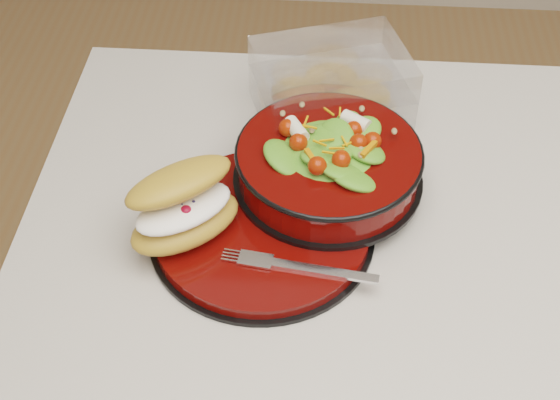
# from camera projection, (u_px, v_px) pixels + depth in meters

# --- Properties ---
(dinner_plate) EXTENTS (0.27, 0.27, 0.02)m
(dinner_plate) POSITION_uv_depth(u_px,v_px,m) (263.00, 229.00, 0.92)
(dinner_plate) COLOR black
(dinner_plate) RESTS_ON island_counter
(salad_bowl) EXTENTS (0.23, 0.23, 0.10)m
(salad_bowl) POSITION_uv_depth(u_px,v_px,m) (329.00, 158.00, 0.93)
(salad_bowl) COLOR black
(salad_bowl) RESTS_ON dinner_plate
(croissant) EXTENTS (0.15, 0.16, 0.08)m
(croissant) POSITION_uv_depth(u_px,v_px,m) (185.00, 206.00, 0.87)
(croissant) COLOR #C58C3C
(croissant) RESTS_ON dinner_plate
(fork) EXTENTS (0.16, 0.04, 0.00)m
(fork) POSITION_uv_depth(u_px,v_px,m) (303.00, 267.00, 0.86)
(fork) COLOR silver
(fork) RESTS_ON dinner_plate
(pastry_box) EXTENTS (0.23, 0.20, 0.09)m
(pastry_box) POSITION_uv_depth(u_px,v_px,m) (331.00, 85.00, 1.05)
(pastry_box) COLOR white
(pastry_box) RESTS_ON island_counter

